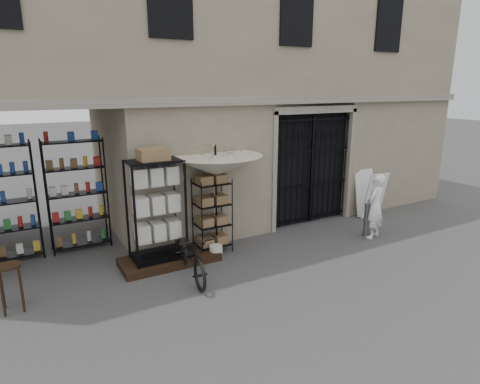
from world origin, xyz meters
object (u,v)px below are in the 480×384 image
market_umbrella (216,160)px  shopkeeper (372,237)px  white_bucket (216,251)px  bicycle (191,277)px  easel_sign (370,194)px  display_cabinet (157,216)px  wooden_stool (11,287)px  steel_bollard (367,219)px  wire_rack (212,216)px

market_umbrella → shopkeeper: bearing=-17.6°
white_bucket → bicycle: bicycle is taller
shopkeeper → easel_sign: 1.73m
market_umbrella → white_bucket: size_ratio=10.26×
shopkeeper → display_cabinet: bearing=-32.1°
display_cabinet → wooden_stool: display_cabinet is taller
bicycle → wooden_stool: (-2.99, 0.33, 0.42)m
shopkeeper → steel_bollard: bearing=-100.1°
display_cabinet → wooden_stool: 2.75m
easel_sign → display_cabinet: bearing=-173.1°
steel_bollard → easel_sign: easel_sign is taller
wooden_stool → shopkeeper: 7.68m
wire_rack → white_bucket: bearing=-115.2°
display_cabinet → steel_bollard: size_ratio=2.71×
bicycle → shopkeeper: 4.67m
easel_sign → bicycle: bearing=-164.8°
market_umbrella → easel_sign: bearing=0.1°
wooden_stool → shopkeeper: bearing=-4.0°
white_bucket → steel_bollard: bearing=-9.4°
wire_rack → bicycle: (-0.92, -0.96, -0.81)m
bicycle → shopkeeper: size_ratio=1.11×
display_cabinet → bicycle: 1.40m
display_cabinet → market_umbrella: market_umbrella is taller
bicycle → wooden_stool: size_ratio=2.17×
bicycle → wooden_stool: bearing=179.3°
white_bucket → easel_sign: 4.97m
white_bucket → bicycle: bearing=-144.1°
market_umbrella → bicycle: bearing=-137.1°
shopkeeper → wooden_stool: bearing=-24.3°
wire_rack → shopkeeper: (3.74, -1.17, -0.81)m
wooden_stool → shopkeeper: size_ratio=0.51×
white_bucket → shopkeeper: 3.93m
wooden_stool → bicycle: bearing=-6.2°
wire_rack → display_cabinet: bearing=175.5°
display_cabinet → wire_rack: size_ratio=1.34×
bicycle → display_cabinet: bearing=119.0°
bicycle → wooden_stool: bicycle is taller
steel_bollard → shopkeeper: (0.03, -0.18, -0.41)m
white_bucket → wooden_stool: wooden_stool is taller
white_bucket → steel_bollard: steel_bollard is taller
market_umbrella → bicycle: size_ratio=1.63×
wire_rack → steel_bollard: (3.71, -0.99, -0.40)m
white_bucket → bicycle: size_ratio=0.16×
market_umbrella → wire_rack: bearing=172.6°
display_cabinet → easel_sign: display_cabinet is taller
wooden_stool → easel_sign: size_ratio=0.63×
display_cabinet → steel_bollard: (5.00, -0.87, -0.66)m
bicycle → easel_sign: bearing=14.9°
display_cabinet → wooden_stool: (-2.62, -0.51, -0.64)m
display_cabinet → easel_sign: size_ratio=1.71×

